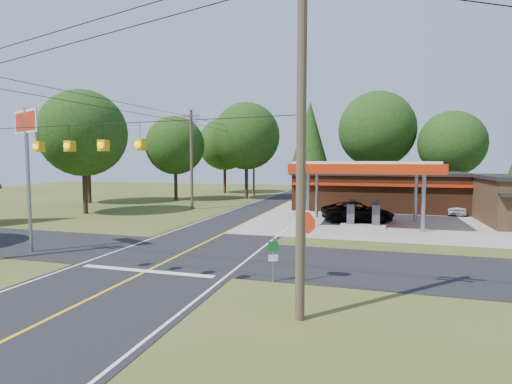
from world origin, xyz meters
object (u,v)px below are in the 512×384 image
(sedan_car, at_px, (456,207))
(octagonal_stop_sign, at_px, (305,227))
(gas_canopy, at_px, (365,169))
(suv_car, at_px, (358,212))
(big_stop_sign, at_px, (27,144))

(sedan_car, height_order, octagonal_stop_sign, octagonal_stop_sign)
(gas_canopy, bearing_deg, sedan_car, 45.00)
(suv_car, height_order, sedan_car, suv_car)
(gas_canopy, xyz_separation_m, sedan_car, (8.00, 8.00, -3.58))
(sedan_car, bearing_deg, suv_car, -133.95)
(gas_canopy, distance_m, sedan_car, 11.87)
(octagonal_stop_sign, bearing_deg, suv_car, 84.97)
(sedan_car, bearing_deg, gas_canopy, -128.28)
(gas_canopy, height_order, octagonal_stop_sign, gas_canopy)
(suv_car, height_order, big_stop_sign, big_stop_sign)
(sedan_car, bearing_deg, octagonal_stop_sign, -105.88)
(gas_canopy, xyz_separation_m, big_stop_sign, (-17.00, -15.01, 1.54))
(sedan_car, bearing_deg, big_stop_sign, -130.65)
(big_stop_sign, bearing_deg, suv_car, 44.20)
(suv_car, relative_size, big_stop_sign, 0.74)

